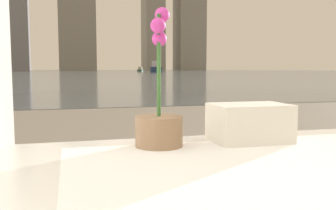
% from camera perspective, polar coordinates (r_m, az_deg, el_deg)
% --- Properties ---
extents(potted_orchid, '(0.14, 0.14, 0.41)m').
position_cam_1_polar(potted_orchid, '(1.12, -1.37, -1.90)').
color(potted_orchid, '#8C6B4C').
rests_on(potted_orchid, bathtub).
extents(towel_stack, '(0.24, 0.17, 0.12)m').
position_cam_1_polar(towel_stack, '(1.22, 12.31, -2.64)').
color(towel_stack, silver).
rests_on(towel_stack, bathtub).
extents(harbor_water, '(180.00, 110.00, 0.01)m').
position_cam_1_polar(harbor_water, '(62.27, -14.21, 4.77)').
color(harbor_water, slate).
rests_on(harbor_water, ground_plane).
extents(harbor_boat_1, '(2.82, 5.79, 2.08)m').
position_cam_1_polar(harbor_boat_1, '(69.05, -1.87, 5.63)').
color(harbor_boat_1, navy).
rests_on(harbor_boat_1, harbor_water).
extents(harbor_boat_4, '(1.74, 2.92, 1.04)m').
position_cam_1_polar(harbor_boat_4, '(79.37, -4.25, 5.35)').
color(harbor_boat_4, '#335647').
rests_on(harbor_boat_4, harbor_water).
extents(skyline_tower_1, '(6.94, 6.57, 37.25)m').
position_cam_1_polar(skyline_tower_1, '(120.48, -22.26, 13.76)').
color(skyline_tower_1, slate).
rests_on(skyline_tower_1, ground_plane).
extents(skyline_tower_3, '(6.01, 9.33, 35.66)m').
position_cam_1_polar(skyline_tower_3, '(122.36, -2.31, 13.66)').
color(skyline_tower_3, gray).
rests_on(skyline_tower_3, ground_plane).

